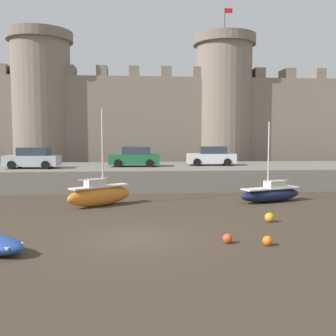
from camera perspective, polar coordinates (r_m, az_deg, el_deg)
ground_plane at (r=16.19m, az=-4.88°, el=-10.15°), size 160.00×160.00×0.00m
quay_road at (r=33.03m, az=-4.85°, el=-1.11°), size 70.97×10.00×1.63m
castle at (r=43.14m, az=-4.90°, el=7.94°), size 65.77×6.80×17.97m
sailboat_midflat_centre at (r=23.61m, az=-9.88°, el=-3.77°), size 3.95×3.27×5.72m
sailboat_foreground_right at (r=25.51m, az=14.71°, el=-3.57°), size 4.57×2.61×5.02m
mooring_buoy_mid_mud at (r=15.54m, az=14.24°, el=-10.20°), size 0.38×0.38×0.38m
mooring_buoy_off_centre at (r=19.63m, az=14.52°, el=-6.95°), size 0.46×0.46×0.46m
mooring_buoy_near_shore at (r=15.57m, az=8.65°, el=-10.07°), size 0.38×0.38×0.38m
car_quay_west at (r=32.32m, az=-4.79°, el=1.60°), size 4.20×2.09×1.62m
car_quay_east at (r=32.08m, az=-19.05°, el=1.34°), size 4.20×2.09×1.62m
car_quay_centre_west at (r=33.67m, az=6.34°, el=1.71°), size 4.20×2.09×1.62m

